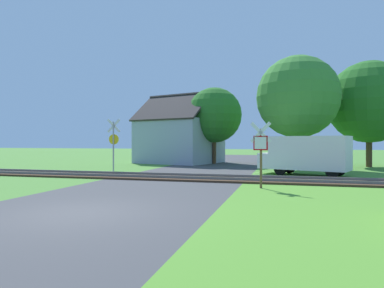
{
  "coord_description": "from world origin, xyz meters",
  "views": [
    {
      "loc": [
        5.33,
        -8.05,
        1.92
      ],
      "look_at": [
        0.5,
        9.93,
        1.8
      ],
      "focal_mm": 32.0,
      "sensor_mm": 36.0,
      "label": 1
    }
  ],
  "objects_px": {
    "house": "(180,140)",
    "mail_truck": "(306,154)",
    "crossing_sign_far": "(114,141)",
    "tree_center": "(214,115)",
    "stop_sign_near": "(261,149)",
    "tree_far": "(369,102)",
    "tree_right": "(298,97)"
  },
  "relations": [
    {
      "from": "house",
      "to": "mail_truck",
      "type": "distance_m",
      "value": 14.09
    },
    {
      "from": "crossing_sign_far",
      "to": "tree_center",
      "type": "height_order",
      "value": "tree_center"
    },
    {
      "from": "house",
      "to": "stop_sign_near",
      "type": "bearing_deg",
      "value": -45.54
    },
    {
      "from": "stop_sign_near",
      "to": "mail_truck",
      "type": "height_order",
      "value": "stop_sign_near"
    },
    {
      "from": "stop_sign_near",
      "to": "tree_center",
      "type": "distance_m",
      "value": 16.11
    },
    {
      "from": "stop_sign_near",
      "to": "tree_far",
      "type": "bearing_deg",
      "value": -104.96
    },
    {
      "from": "stop_sign_near",
      "to": "house",
      "type": "xyz_separation_m",
      "value": [
        -8.3,
        15.61,
        0.5
      ]
    },
    {
      "from": "stop_sign_near",
      "to": "crossing_sign_far",
      "type": "height_order",
      "value": "crossing_sign_far"
    },
    {
      "from": "tree_center",
      "to": "tree_right",
      "type": "xyz_separation_m",
      "value": [
        6.84,
        -4.24,
        0.83
      ]
    },
    {
      "from": "tree_far",
      "to": "tree_center",
      "type": "xyz_separation_m",
      "value": [
        -12.16,
        0.89,
        -0.68
      ]
    },
    {
      "from": "tree_center",
      "to": "tree_far",
      "type": "bearing_deg",
      "value": -4.19
    },
    {
      "from": "tree_center",
      "to": "tree_right",
      "type": "height_order",
      "value": "tree_right"
    },
    {
      "from": "tree_right",
      "to": "stop_sign_near",
      "type": "bearing_deg",
      "value": -99.77
    },
    {
      "from": "crossing_sign_far",
      "to": "house",
      "type": "xyz_separation_m",
      "value": [
        0.97,
        10.78,
        0.15
      ]
    },
    {
      "from": "stop_sign_near",
      "to": "mail_truck",
      "type": "distance_m",
      "value": 6.6
    },
    {
      "from": "house",
      "to": "tree_right",
      "type": "bearing_deg",
      "value": -8.58
    },
    {
      "from": "tree_far",
      "to": "tree_center",
      "type": "relative_size",
      "value": 1.21
    },
    {
      "from": "tree_far",
      "to": "tree_center",
      "type": "height_order",
      "value": "tree_far"
    },
    {
      "from": "tree_center",
      "to": "mail_truck",
      "type": "bearing_deg",
      "value": -51.2
    },
    {
      "from": "mail_truck",
      "to": "house",
      "type": "bearing_deg",
      "value": 68.87
    },
    {
      "from": "crossing_sign_far",
      "to": "house",
      "type": "height_order",
      "value": "house"
    },
    {
      "from": "tree_far",
      "to": "mail_truck",
      "type": "xyz_separation_m",
      "value": [
        -5.02,
        -7.99,
        -3.69
      ]
    },
    {
      "from": "mail_truck",
      "to": "tree_far",
      "type": "bearing_deg",
      "value": -11.35
    },
    {
      "from": "crossing_sign_far",
      "to": "stop_sign_near",
      "type": "bearing_deg",
      "value": -31.58
    },
    {
      "from": "stop_sign_near",
      "to": "tree_right",
      "type": "relative_size",
      "value": 0.34
    },
    {
      "from": "tree_far",
      "to": "crossing_sign_far",
      "type": "bearing_deg",
      "value": -150.29
    },
    {
      "from": "house",
      "to": "tree_right",
      "type": "height_order",
      "value": "tree_right"
    },
    {
      "from": "house",
      "to": "tree_center",
      "type": "distance_m",
      "value": 3.98
    },
    {
      "from": "stop_sign_near",
      "to": "tree_far",
      "type": "relative_size",
      "value": 0.34
    },
    {
      "from": "house",
      "to": "mail_truck",
      "type": "relative_size",
      "value": 1.57
    },
    {
      "from": "tree_center",
      "to": "tree_right",
      "type": "bearing_deg",
      "value": -31.8
    },
    {
      "from": "house",
      "to": "mail_truck",
      "type": "bearing_deg",
      "value": -25.44
    }
  ]
}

